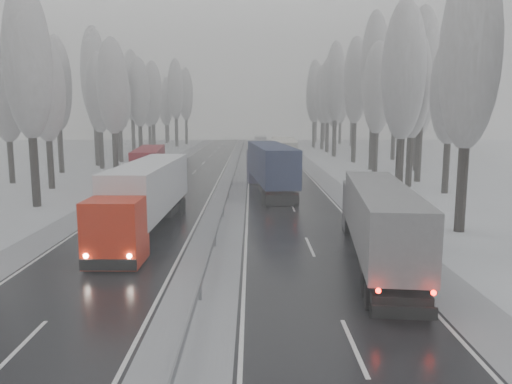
{
  "coord_description": "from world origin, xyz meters",
  "views": [
    {
      "loc": [
        2.04,
        -14.74,
        7.26
      ],
      "look_at": [
        2.31,
        17.68,
        2.2
      ],
      "focal_mm": 35.0,
      "sensor_mm": 36.0,
      "label": 1
    }
  ],
  "objects_px": {
    "truck_blue_box": "(269,165)",
    "truck_red_red": "(148,165)",
    "box_truck_distant": "(261,143)",
    "truck_red_white": "(147,193)",
    "truck_grey_tarp": "(378,217)",
    "truck_cream_box": "(283,155)"
  },
  "relations": [
    {
      "from": "truck_cream_box",
      "to": "truck_red_red",
      "type": "height_order",
      "value": "truck_cream_box"
    },
    {
      "from": "box_truck_distant",
      "to": "truck_red_white",
      "type": "relative_size",
      "value": 0.46
    },
    {
      "from": "truck_red_red",
      "to": "truck_grey_tarp",
      "type": "bearing_deg",
      "value": -63.35
    },
    {
      "from": "truck_cream_box",
      "to": "box_truck_distant",
      "type": "distance_m",
      "value": 45.21
    },
    {
      "from": "truck_cream_box",
      "to": "truck_red_red",
      "type": "bearing_deg",
      "value": -144.56
    },
    {
      "from": "truck_blue_box",
      "to": "truck_red_white",
      "type": "height_order",
      "value": "truck_blue_box"
    },
    {
      "from": "truck_cream_box",
      "to": "box_truck_distant",
      "type": "height_order",
      "value": "truck_cream_box"
    },
    {
      "from": "truck_blue_box",
      "to": "box_truck_distant",
      "type": "relative_size",
      "value": 2.31
    },
    {
      "from": "truck_cream_box",
      "to": "truck_red_red",
      "type": "distance_m",
      "value": 16.52
    },
    {
      "from": "truck_grey_tarp",
      "to": "truck_blue_box",
      "type": "distance_m",
      "value": 22.52
    },
    {
      "from": "truck_grey_tarp",
      "to": "truck_red_red",
      "type": "bearing_deg",
      "value": 129.74
    },
    {
      "from": "truck_blue_box",
      "to": "truck_red_red",
      "type": "height_order",
      "value": "truck_blue_box"
    },
    {
      "from": "box_truck_distant",
      "to": "truck_cream_box",
      "type": "bearing_deg",
      "value": -86.99
    },
    {
      "from": "truck_red_white",
      "to": "truck_red_red",
      "type": "bearing_deg",
      "value": 102.32
    },
    {
      "from": "truck_grey_tarp",
      "to": "box_truck_distant",
      "type": "relative_size",
      "value": 2.01
    },
    {
      "from": "truck_grey_tarp",
      "to": "truck_red_red",
      "type": "height_order",
      "value": "truck_grey_tarp"
    },
    {
      "from": "truck_blue_box",
      "to": "truck_grey_tarp",
      "type": "bearing_deg",
      "value": -84.1
    },
    {
      "from": "truck_blue_box",
      "to": "truck_red_red",
      "type": "distance_m",
      "value": 12.32
    },
    {
      "from": "truck_blue_box",
      "to": "truck_red_red",
      "type": "xyz_separation_m",
      "value": [
        -11.87,
        3.3,
        -0.38
      ]
    },
    {
      "from": "box_truck_distant",
      "to": "truck_blue_box",
      "type": "bearing_deg",
      "value": -89.48
    },
    {
      "from": "truck_red_white",
      "to": "truck_cream_box",
      "type": "bearing_deg",
      "value": 71.31
    },
    {
      "from": "truck_grey_tarp",
      "to": "truck_cream_box",
      "type": "relative_size",
      "value": 0.89
    }
  ]
}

